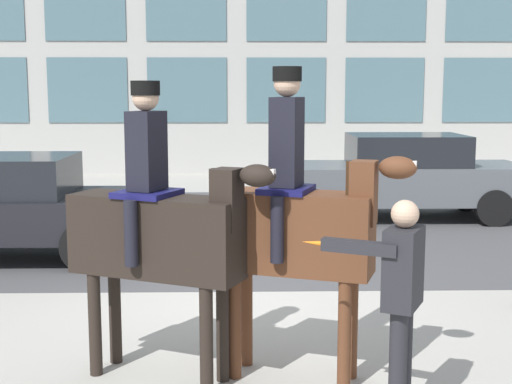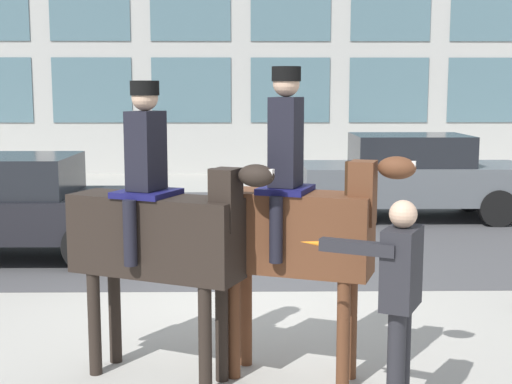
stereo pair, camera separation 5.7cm
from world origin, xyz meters
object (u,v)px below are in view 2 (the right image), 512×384
Objects in this scene: mounted_horse_companion at (296,223)px; pedestrian_bystander at (398,295)px; mounted_horse_lead at (158,229)px; street_car_near_lane at (2,204)px; street_car_far_lane at (413,176)px.

mounted_horse_companion is 1.18m from pedestrian_bystander.
mounted_horse_lead is 1.50× the size of pedestrian_bystander.
mounted_horse_lead is at bearing -161.72° from mounted_horse_companion.
mounted_horse_companion is at bearing -48.38° from street_car_near_lane.
pedestrian_bystander is at bearing -2.75° from mounted_horse_lead.
mounted_horse_companion is 0.59× the size of street_car_near_lane.
mounted_horse_companion is at bearing -110.04° from street_car_far_lane.
pedestrian_bystander reaches higher than street_car_near_lane.
mounted_horse_lead is 1.16m from mounted_horse_companion.
street_car_near_lane is at bearing -155.28° from street_car_far_lane.
pedestrian_bystander is (0.68, -0.90, -0.36)m from mounted_horse_companion.
pedestrian_bystander is 8.74m from street_car_far_lane.
mounted_horse_companion is 0.62× the size of street_car_far_lane.
mounted_horse_companion reaches higher than mounted_horse_lead.
mounted_horse_companion reaches higher than street_car_near_lane.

